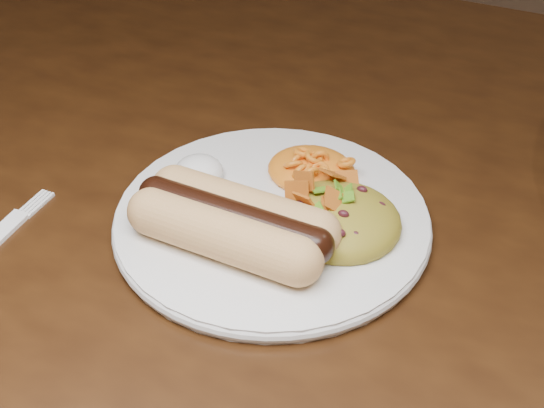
% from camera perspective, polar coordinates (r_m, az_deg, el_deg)
% --- Properties ---
extents(table, '(1.60, 0.90, 0.75)m').
position_cam_1_polar(table, '(0.72, 4.84, -5.14)').
color(table, '#341B0A').
rests_on(table, floor).
extents(plate, '(0.33, 0.33, 0.01)m').
position_cam_1_polar(plate, '(0.62, 0.00, -1.21)').
color(plate, white).
rests_on(plate, table).
extents(hotdog, '(0.14, 0.07, 0.04)m').
position_cam_1_polar(hotdog, '(0.58, -2.97, -1.33)').
color(hotdog, '#F7BB80').
rests_on(hotdog, plate).
extents(mac_and_cheese, '(0.10, 0.09, 0.03)m').
position_cam_1_polar(mac_and_cheese, '(0.65, 3.02, 3.33)').
color(mac_and_cheese, orange).
rests_on(mac_and_cheese, plate).
extents(sour_cream, '(0.05, 0.05, 0.03)m').
position_cam_1_polar(sour_cream, '(0.65, -5.57, 2.77)').
color(sour_cream, white).
rests_on(sour_cream, plate).
extents(taco_salad, '(0.10, 0.10, 0.04)m').
position_cam_1_polar(taco_salad, '(0.59, 5.10, -0.49)').
color(taco_salad, '#B97425').
rests_on(taco_salad, plate).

